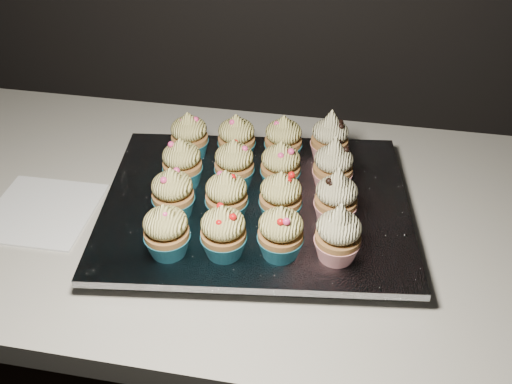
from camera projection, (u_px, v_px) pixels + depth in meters
cabinet at (206, 371)px, 1.22m from camera, size 2.40×0.60×0.86m
worktop at (191, 210)px, 0.94m from camera, size 2.44×0.64×0.04m
napkin at (42, 211)px, 0.91m from camera, size 0.17×0.17×0.00m
baking_tray at (256, 212)px, 0.89m from camera, size 0.47×0.38×0.02m
foil_lining at (256, 203)px, 0.88m from camera, size 0.51×0.42×0.01m
cupcake_0 at (166, 231)px, 0.76m from camera, size 0.06×0.06×0.08m
cupcake_1 at (223, 232)px, 0.76m from camera, size 0.06×0.06×0.08m
cupcake_2 at (281, 233)px, 0.76m from camera, size 0.06×0.06×0.08m
cupcake_3 at (338, 235)px, 0.76m from camera, size 0.06×0.06×0.10m
cupcake_4 at (173, 194)px, 0.83m from camera, size 0.06×0.06×0.08m
cupcake_5 at (226, 196)px, 0.82m from camera, size 0.06×0.06×0.08m
cupcake_6 at (281, 198)px, 0.82m from camera, size 0.06×0.06×0.08m
cupcake_7 at (336, 198)px, 0.82m from camera, size 0.06×0.06×0.10m
cupcake_8 at (182, 163)px, 0.89m from camera, size 0.06×0.06×0.08m
cupcake_9 at (234, 165)px, 0.89m from camera, size 0.06×0.06×0.08m
cupcake_10 at (281, 166)px, 0.88m from camera, size 0.06×0.06×0.08m
cupcake_11 at (333, 166)px, 0.88m from camera, size 0.06×0.06×0.10m
cupcake_12 at (189, 136)px, 0.95m from camera, size 0.06×0.06×0.08m
cupcake_13 at (237, 139)px, 0.95m from camera, size 0.06×0.06×0.08m
cupcake_14 at (283, 140)px, 0.94m from camera, size 0.06×0.06×0.08m
cupcake_15 at (330, 138)px, 0.94m from camera, size 0.06×0.06×0.10m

